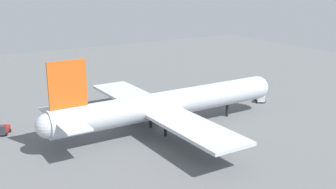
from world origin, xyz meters
The scene contains 6 objects.
ground_plane centered at (0.00, 0.00, 0.00)m, with size 242.23×242.23×0.00m, color slate.
cargo_airplane centered at (-0.30, 0.00, 6.08)m, with size 60.56×53.58×18.62m.
fuel_truck centered at (-33.06, 16.83, 1.15)m, with size 3.54×4.15×2.45m.
maintenance_van centered at (28.58, 18.10, 1.13)m, with size 4.78×4.60×2.10m.
catering_truck centered at (33.73, 4.65, 1.01)m, with size 3.80×4.20×2.10m.
safety_cone_nose centered at (27.25, 3.53, 0.41)m, with size 0.57×0.57×0.81m, color orange.
Camera 1 is at (-48.31, -76.98, 34.00)m, focal length 44.52 mm.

